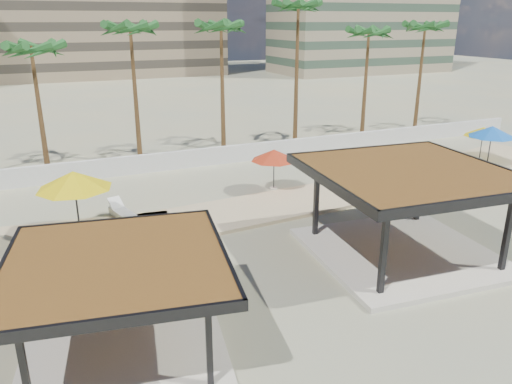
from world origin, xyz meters
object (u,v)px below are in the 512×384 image
umbrella_c (274,155)px  lounger_a (122,213)px  lounger_b (437,183)px  pavilion_central (406,204)px  lounger_d (422,165)px  pavilion_west (120,297)px  lounger_c (368,194)px

umbrella_c → lounger_a: size_ratio=1.46×
umbrella_c → lounger_b: bearing=-20.6°
umbrella_c → lounger_b: umbrella_c is taller
pavilion_central → lounger_d: (9.43, 9.42, -1.89)m
pavilion_west → lounger_d: (21.15, 11.32, -1.48)m
lounger_c → lounger_b: bearing=-98.1°
pavilion_west → lounger_d: bearing=37.9°
pavilion_central → lounger_d: pavilion_central is taller
umbrella_c → lounger_a: (-8.62, -0.78, -1.82)m
pavilion_west → umbrella_c: bearing=57.3°
pavilion_central → pavilion_west: size_ratio=1.15×
pavilion_west → lounger_b: 20.89m
pavilion_west → lounger_d: 24.03m
umbrella_c → lounger_d: umbrella_c is taller
pavilion_west → umbrella_c: pavilion_west is taller
pavilion_central → umbrella_c: size_ratio=2.62×
umbrella_c → lounger_d: (10.80, 0.04, -1.81)m
lounger_c → umbrella_c: bearing=42.8°
lounger_c → pavilion_central: bearing=147.7°
lounger_c → lounger_d: (6.70, 3.39, -0.01)m
pavilion_central → lounger_a: bearing=144.3°
lounger_a → lounger_d: bearing=-102.0°
pavilion_central → lounger_b: bearing=43.7°
umbrella_c → lounger_c: umbrella_c is taller
lounger_a → lounger_d: lounger_d is taller
pavilion_central → lounger_b: (7.55, 6.03, -1.89)m
pavilion_west → lounger_c: size_ratio=3.18×
lounger_a → lounger_b: 17.73m
lounger_c → lounger_d: 7.51m
pavilion_central → lounger_c: 6.89m
pavilion_west → lounger_a: pavilion_west is taller
lounger_a → lounger_b: lounger_a is taller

